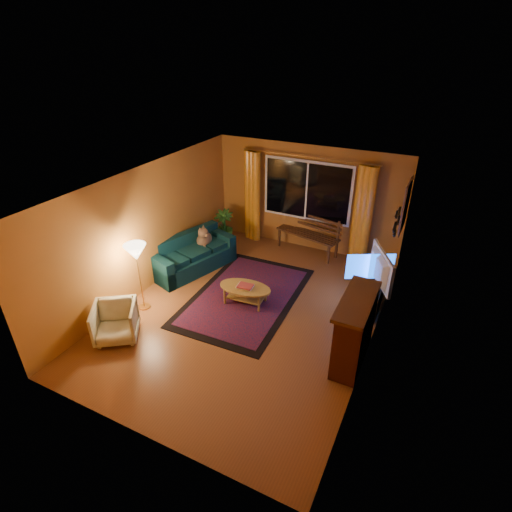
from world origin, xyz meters
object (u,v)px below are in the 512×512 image
at_px(bench, 307,243).
at_px(floor_lamp, 140,278).
at_px(sofa, 192,254).
at_px(armchair, 115,320).
at_px(coffee_table, 245,295).
at_px(tv_console, 371,293).

xyz_separation_m(bench, floor_lamp, (-2.02, -3.52, 0.44)).
bearing_deg(sofa, bench, 61.02).
bearing_deg(armchair, coffee_table, 16.53).
bearing_deg(tv_console, coffee_table, -156.24).
xyz_separation_m(armchair, floor_lamp, (-0.17, 0.88, 0.31)).
distance_m(armchair, floor_lamp, 0.95).
relative_size(floor_lamp, coffee_table, 1.31).
xyz_separation_m(sofa, tv_console, (3.84, 0.39, -0.14)).
distance_m(sofa, tv_console, 3.86).
height_order(floor_lamp, tv_console, floor_lamp).
bearing_deg(bench, sofa, -123.23).
relative_size(bench, sofa, 0.81).
height_order(armchair, coffee_table, armchair).
bearing_deg(floor_lamp, bench, 60.12).
relative_size(armchair, floor_lamp, 0.53).
xyz_separation_m(armchair, coffee_table, (1.51, 1.87, -0.17)).
xyz_separation_m(sofa, floor_lamp, (-0.03, -1.63, 0.28)).
bearing_deg(bench, floor_lamp, -106.53).
bearing_deg(sofa, coffee_table, -3.89).
relative_size(bench, armchair, 2.16).
height_order(bench, tv_console, tv_console).
xyz_separation_m(sofa, armchair, (0.14, -2.52, -0.03)).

